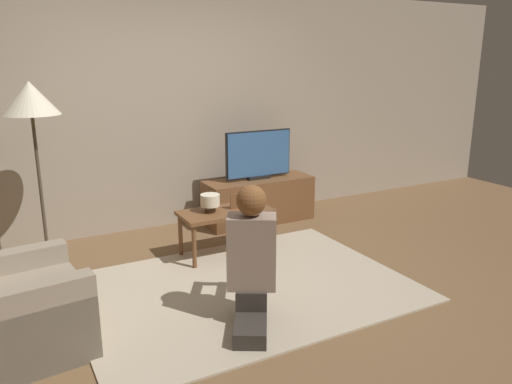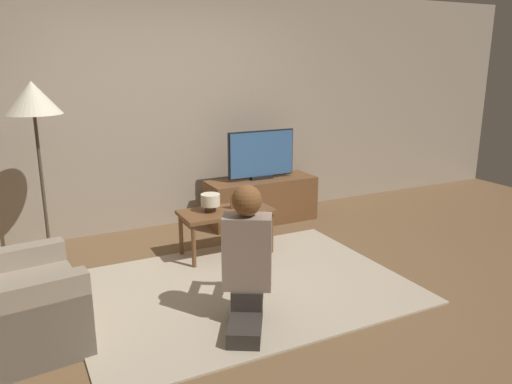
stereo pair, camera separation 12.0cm
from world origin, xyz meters
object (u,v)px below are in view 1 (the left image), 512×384
Objects in this scene: coffee_table at (226,216)px; floor_lamp at (31,106)px; tv at (259,155)px; table_lamp at (210,201)px; person_kneeling at (252,255)px; armchair at (13,309)px.

coffee_table is 0.53× the size of floor_lamp.
tv is 1.20m from table_lamp.
tv is at bearing 38.83° from table_lamp.
table_lamp is (-0.15, 0.02, 0.16)m from coffee_table.
floor_lamp is 1.74m from table_lamp.
coffee_table is 4.85× the size of table_lamp.
tv reaches higher than person_kneeling.
person_kneeling is 1.29m from table_lamp.
armchair is (-0.34, -1.42, -1.14)m from floor_lamp.
armchair is 0.97× the size of person_kneeling.
coffee_table is 0.90× the size of armchair.
floor_lamp is 2.33m from person_kneeling.
floor_lamp is at bearing 160.48° from coffee_table.
coffee_table is at bearing -19.52° from floor_lamp.
tv is 2.42m from floor_lamp.
tv is 0.81× the size of person_kneeling.
person_kneeling reaches higher than armchair.
person_kneeling is at bearing -119.83° from tv.
person_kneeling is (-0.38, -1.24, 0.12)m from coffee_table.
tv is 2.33m from person_kneeling.
coffee_table is at bearing -135.35° from tv.
person_kneeling is 5.57× the size of table_lamp.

